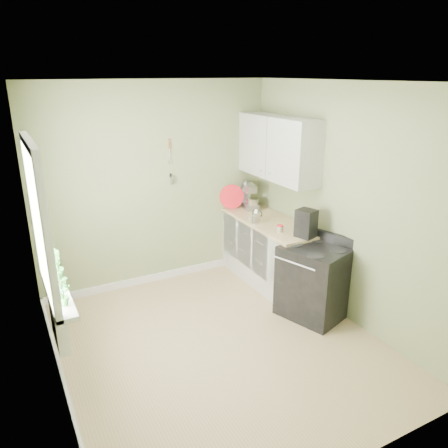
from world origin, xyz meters
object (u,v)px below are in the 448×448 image
stove (314,281)px  stand_mixer (250,197)px  coffee_maker (306,224)px  kettle (256,216)px

stove → stand_mixer: bearing=88.2°
stand_mixer → coffee_maker: 1.31m
stove → stand_mixer: size_ratio=2.53×
kettle → stove: bearing=-76.4°
stand_mixer → kettle: 0.69m
stand_mixer → coffee_maker: (-0.01, -1.31, -0.01)m
stove → kettle: bearing=103.6°
stove → stand_mixer: 1.69m
stand_mixer → kettle: bearing=-113.9°
stand_mixer → kettle: (-0.28, -0.62, -0.07)m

